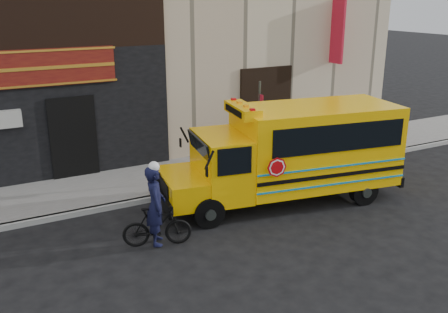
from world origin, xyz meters
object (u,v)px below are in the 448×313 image
cyclist (156,207)px  bicycle (157,227)px  school_bus (294,150)px  sign_pole (259,127)px

cyclist → bicycle: bearing=-168.9°
bicycle → cyclist: cyclist is taller
bicycle → cyclist: 0.48m
school_bus → bicycle: bearing=-169.9°
sign_pole → bicycle: bearing=-148.8°
school_bus → cyclist: size_ratio=3.69×
bicycle → cyclist: size_ratio=0.84×
school_bus → bicycle: 4.65m
sign_pole → cyclist: sign_pole is taller
school_bus → sign_pole: bearing=89.3°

